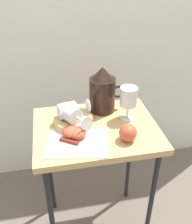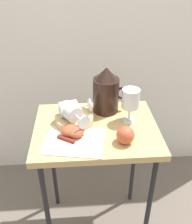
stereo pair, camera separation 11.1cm
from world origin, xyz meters
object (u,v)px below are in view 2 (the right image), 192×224
basket_tray (74,119)px  apple_half_left (70,130)px  wine_glass_tipped_near (69,108)px  apple_half_right (75,131)px  wine_glass_upright (130,100)px  wine_glass_tipped_far (71,112)px  apple_whole (125,135)px  pitcher (106,94)px  knife (73,142)px  table (96,141)px

basket_tray → apple_half_left: apple_half_left is taller
wine_glass_tipped_near → apple_half_right: bearing=-77.8°
wine_glass_upright → basket_tray: bearing=179.2°
wine_glass_tipped_far → apple_whole: wine_glass_tipped_far is taller
basket_tray → pitcher: (0.16, 0.10, 0.08)m
wine_glass_upright → knife: wine_glass_upright is taller
basket_tray → knife: basket_tray is taller
basket_tray → apple_half_left: bearing=-101.0°
basket_tray → apple_whole: bearing=-37.6°
wine_glass_tipped_far → pitcher: bearing=35.6°
wine_glass_tipped_near → apple_half_right: (0.02, -0.11, -0.05)m
pitcher → apple_half_left: size_ratio=3.02×
table → apple_half_left: bearing=-156.9°
wine_glass_tipped_near → knife: bearing=-85.6°
pitcher → apple_half_right: (-0.15, -0.20, -0.07)m
table → apple_half_left: size_ratio=9.66×
wine_glass_tipped_near → wine_glass_tipped_far: size_ratio=0.96×
apple_half_right → table: bearing=33.6°
pitcher → basket_tray: bearing=-148.5°
table → pitcher: pitcher is taller
basket_tray → apple_half_left: (-0.02, -0.09, 0.01)m
apple_half_right → apple_whole: bearing=-15.6°
pitcher → apple_half_left: 0.27m
apple_whole → knife: size_ratio=0.41×
wine_glass_upright → apple_half_right: 0.28m
wine_glass_upright → wine_glass_tipped_near: wine_glass_upright is taller
wine_glass_tipped_near → basket_tray: bearing=-24.6°
apple_whole → knife: 0.22m
table → wine_glass_tipped_far: bearing=170.3°
pitcher → knife: bearing=-123.3°
apple_whole → knife: bearing=177.6°
apple_half_left → knife: size_ratio=0.41×
apple_half_left → apple_whole: (0.23, -0.07, 0.01)m
pitcher → table: bearing=-112.9°
apple_half_left → pitcher: bearing=47.2°
basket_tray → knife: bearing=-92.5°
wine_glass_upright → apple_half_left: wine_glass_upright is taller
table → wine_glass_tipped_near: 0.20m
wine_glass_tipped_near → pitcher: bearing=26.5°
table → wine_glass_upright: bearing=14.0°
wine_glass_tipped_near → wine_glass_upright: bearing=-2.6°
basket_tray → wine_glass_tipped_near: (-0.02, 0.01, 0.05)m
table → wine_glass_tipped_near: size_ratio=4.67×
wine_glass_upright → apple_half_left: bearing=-162.0°
table → wine_glass_tipped_near: bearing=156.1°
wine_glass_tipped_near → knife: 0.17m
apple_whole → knife: (-0.22, 0.01, -0.03)m
apple_half_right → knife: 0.05m
wine_glass_tipped_far → apple_whole: 0.26m
pitcher → apple_half_left: pitcher is taller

